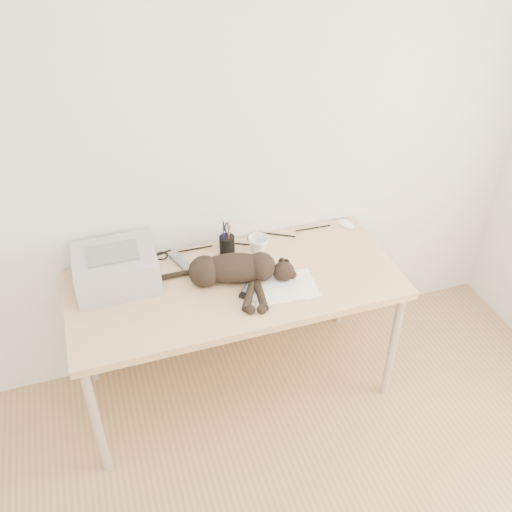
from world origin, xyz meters
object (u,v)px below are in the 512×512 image
object	(u,v)px
printer	(116,268)
mouse	(346,222)
cat	(231,270)
mug	(259,246)
pen_cup	(227,245)
desk	(231,292)

from	to	relation	value
printer	mouse	bearing A→B (deg)	5.00
cat	mug	world-z (taller)	cat
mug	pen_cup	bearing A→B (deg)	162.60
printer	mug	size ratio (longest dim) A/B	3.53
desk	mug	xyz separation A→B (m)	(0.18, 0.09, 0.18)
desk	printer	xyz separation A→B (m)	(-0.54, 0.08, 0.22)
mug	cat	bearing A→B (deg)	-138.60
pen_cup	mug	bearing A→B (deg)	-17.40
desk	cat	xyz separation A→B (m)	(-0.02, -0.08, 0.20)
printer	desk	bearing A→B (deg)	-8.86
printer	cat	size ratio (longest dim) A/B	0.57
cat	pen_cup	distance (m)	0.23
printer	mouse	distance (m)	1.26
cat	pen_cup	xyz separation A→B (m)	(0.04, 0.22, -0.01)
mouse	pen_cup	bearing A→B (deg)	166.83
desk	printer	world-z (taller)	printer
mug	pen_cup	xyz separation A→B (m)	(-0.15, 0.05, 0.01)
pen_cup	mouse	distance (m)	0.70
desk	printer	size ratio (longest dim) A/B	4.21
printer	mug	distance (m)	0.72
pen_cup	mouse	world-z (taller)	pen_cup
printer	mug	world-z (taller)	printer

